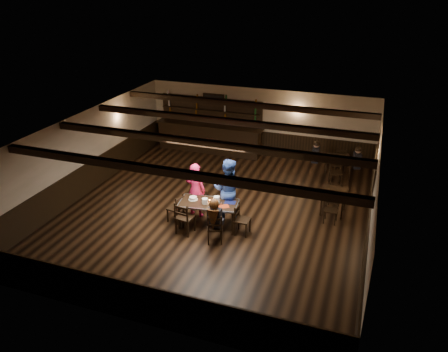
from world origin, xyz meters
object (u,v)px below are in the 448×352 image
(chair_near_right, at_px, (215,227))
(bar_counter, at_px, (210,134))
(chair_near_left, at_px, (183,216))
(cake, at_px, (193,198))
(man_blue, at_px, (228,189))
(woman_pink, at_px, (196,190))
(dining_table, at_px, (209,205))

(chair_near_right, distance_m, bar_counter, 6.89)
(bar_counter, bearing_deg, chair_near_left, -75.48)
(chair_near_right, xyz_separation_m, bar_counter, (-2.60, 6.38, 0.21))
(chair_near_right, height_order, cake, chair_near_right)
(chair_near_left, xyz_separation_m, chair_near_right, (0.98, -0.15, -0.06))
(bar_counter, bearing_deg, man_blue, -63.49)
(chair_near_left, distance_m, bar_counter, 6.44)
(woman_pink, distance_m, cake, 0.43)
(woman_pink, relative_size, cake, 6.29)
(woman_pink, height_order, man_blue, man_blue)
(dining_table, xyz_separation_m, chair_near_right, (0.49, -0.81, -0.17))
(chair_near_left, relative_size, man_blue, 0.52)
(dining_table, xyz_separation_m, woman_pink, (-0.59, 0.44, 0.17))
(dining_table, bearing_deg, chair_near_left, -127.01)
(chair_near_right, relative_size, man_blue, 0.46)
(chair_near_left, bearing_deg, woman_pink, 94.60)
(woman_pink, height_order, bar_counter, bar_counter)
(chair_near_left, xyz_separation_m, bar_counter, (-1.61, 6.23, 0.15))
(dining_table, height_order, chair_near_right, chair_near_right)
(woman_pink, bearing_deg, man_blue, -166.92)
(dining_table, height_order, woman_pink, woman_pink)
(man_blue, bearing_deg, chair_near_left, 55.15)
(chair_near_left, relative_size, woman_pink, 0.58)
(chair_near_right, xyz_separation_m, cake, (-0.97, 0.83, 0.28))
(dining_table, bearing_deg, chair_near_right, -58.96)
(dining_table, height_order, bar_counter, bar_counter)
(man_blue, bearing_deg, woman_pink, 9.20)
(woman_pink, distance_m, bar_counter, 5.35)
(dining_table, height_order, chair_near_left, chair_near_left)
(dining_table, xyz_separation_m, cake, (-0.49, 0.02, 0.11))
(chair_near_left, distance_m, chair_near_right, 1.00)
(cake, xyz_separation_m, bar_counter, (-1.62, 5.55, -0.06))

